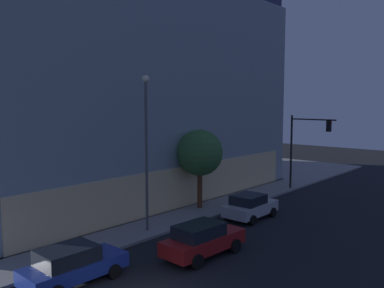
# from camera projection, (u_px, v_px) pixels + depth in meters

# --- Properties ---
(modern_building) EXTENTS (29.35, 29.92, 19.91)m
(modern_building) POSITION_uv_depth(u_px,v_px,m) (69.00, 80.00, 38.13)
(modern_building) COLOR #4C4C51
(modern_building) RESTS_ON ground
(traffic_light_far_corner) EXTENTS (0.61, 4.19, 6.45)m
(traffic_light_far_corner) POSITION_uv_depth(u_px,v_px,m) (304.00, 140.00, 34.58)
(traffic_light_far_corner) COLOR black
(traffic_light_far_corner) RESTS_ON sidewalk_corner
(street_lamp_sidewalk) EXTENTS (0.44, 0.44, 9.09)m
(street_lamp_sidewalk) POSITION_uv_depth(u_px,v_px,m) (146.00, 136.00, 23.37)
(street_lamp_sidewalk) COLOR #565656
(street_lamp_sidewalk) RESTS_ON sidewalk_corner
(sidewalk_tree) EXTENTS (3.30, 3.30, 5.63)m
(sidewalk_tree) POSITION_uv_depth(u_px,v_px,m) (200.00, 153.00, 28.73)
(sidewalk_tree) COLOR brown
(sidewalk_tree) RESTS_ON sidewalk_corner
(car_blue) EXTENTS (4.45, 2.12, 1.62)m
(car_blue) POSITION_uv_depth(u_px,v_px,m) (72.00, 264.00, 17.12)
(car_blue) COLOR navy
(car_blue) RESTS_ON ground
(car_red) EXTENTS (4.68, 2.16, 1.71)m
(car_red) POSITION_uv_depth(u_px,v_px,m) (202.00, 239.00, 20.12)
(car_red) COLOR maroon
(car_red) RESTS_ON ground
(car_silver) EXTENTS (4.05, 2.18, 1.64)m
(car_silver) POSITION_uv_depth(u_px,v_px,m) (250.00, 206.00, 26.80)
(car_silver) COLOR #B7BABF
(car_silver) RESTS_ON ground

